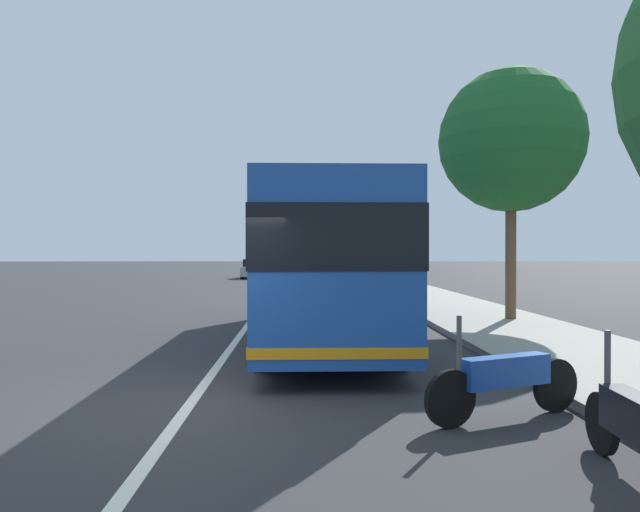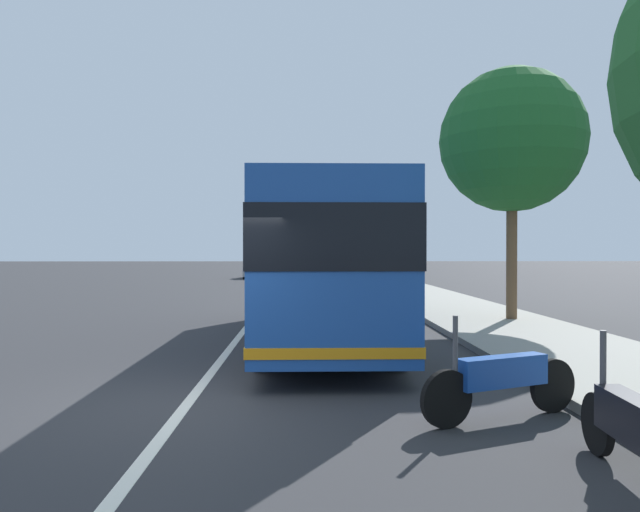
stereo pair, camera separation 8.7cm
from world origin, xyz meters
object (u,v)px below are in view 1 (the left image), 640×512
Objects in this scene: car_oncoming at (308,270)px; car_side_street at (255,269)px; roadside_tree_mid_block at (511,141)px; motorcycle_far_end at (505,379)px; car_ahead_same_lane at (303,267)px; roadside_tree_far_block at (381,218)px; coach_bus at (323,259)px.

car_side_street is at bearing 68.01° from car_oncoming.
car_oncoming is 0.55× the size of roadside_tree_mid_block.
car_side_street is (37.01, 5.95, 0.18)m from motorcycle_far_end.
car_side_street reaches higher than motorcycle_far_end.
roadside_tree_mid_block is at bearing 18.13° from car_side_street.
car_ahead_same_lane is 13.59m from roadside_tree_far_block.
car_side_street is 29.68m from roadside_tree_mid_block.
car_side_street is (30.58, 4.01, -1.17)m from coach_bus.
car_side_street is at bearing -103.48° from motorcycle_far_end.
coach_bus is 6.86m from motorcycle_far_end.
coach_bus is 1.48× the size of roadside_tree_mid_block.
motorcycle_far_end is 0.54× the size of car_oncoming.
roadside_tree_mid_block is at bearing -62.79° from coach_bus.
motorcycle_far_end is 10.87m from roadside_tree_mid_block.
car_side_street is at bearing 7.35° from coach_bus.
car_oncoming is at bearing -179.11° from car_ahead_same_lane.
roadside_tree_far_block is at bearing -160.67° from car_ahead_same_lane.
roadside_tree_far_block is at bearing -11.12° from coach_bus.
coach_bus is 1.94× the size of roadside_tree_far_block.
roadside_tree_far_block is (-7.45, -8.50, 3.47)m from car_side_street.
car_ahead_same_lane is 6.35m from car_oncoming.
car_ahead_same_lane is (41.77, 2.34, 0.22)m from motorcycle_far_end.
roadside_tree_far_block reaches higher than car_ahead_same_lane.
motorcycle_far_end is at bearing 8.61° from car_side_street.
car_ahead_same_lane is at bearing 21.84° from roadside_tree_far_block.
car_ahead_same_lane reaches higher than car_side_street.
car_oncoming is at bearing 67.86° from car_side_street.
car_oncoming reaches higher than motorcycle_far_end.
roadside_tree_far_block reaches higher than motorcycle_far_end.
car_oncoming is (-6.34, -0.38, -0.03)m from car_ahead_same_lane.
car_ahead_same_lane is 0.57× the size of roadside_tree_mid_block.
motorcycle_far_end is at bearing -163.33° from coach_bus.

